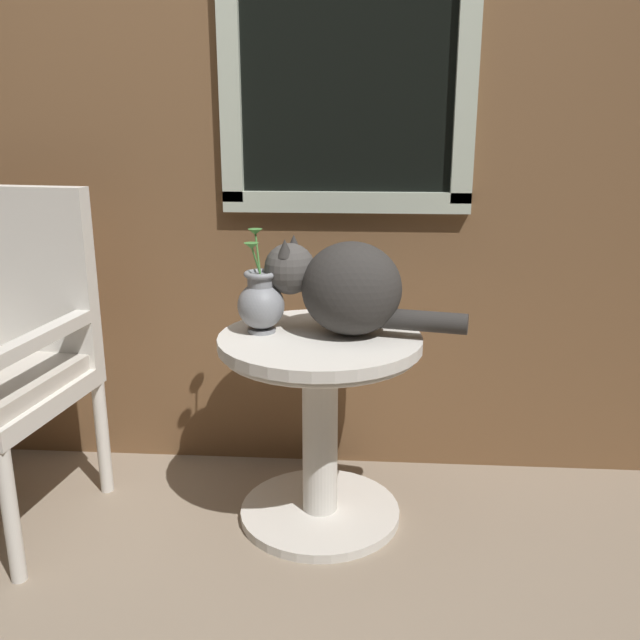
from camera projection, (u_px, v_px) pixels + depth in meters
name	position (u px, v px, depth m)	size (l,w,h in m)	color
ground_plane	(238.00, 561.00, 2.01)	(6.00, 6.00, 0.00)	gray
back_wall	(265.00, 103.00, 2.28)	(4.00, 0.07, 2.60)	brown
wicker_side_table	(320.00, 399.00, 2.12)	(0.62, 0.62, 0.62)	silver
cat	(345.00, 287.00, 2.06)	(0.62, 0.34, 0.29)	#33302D
pewter_vase_with_ivy	(261.00, 301.00, 2.08)	(0.14, 0.14, 0.31)	gray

